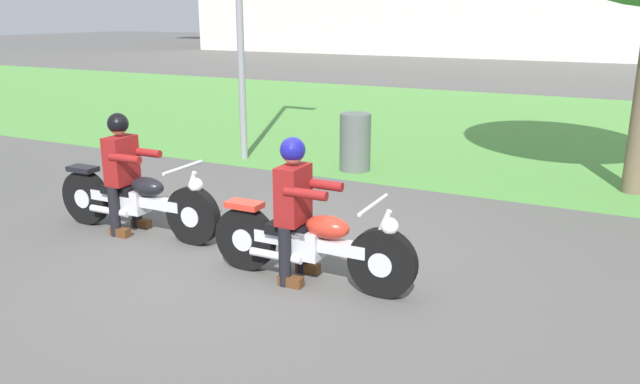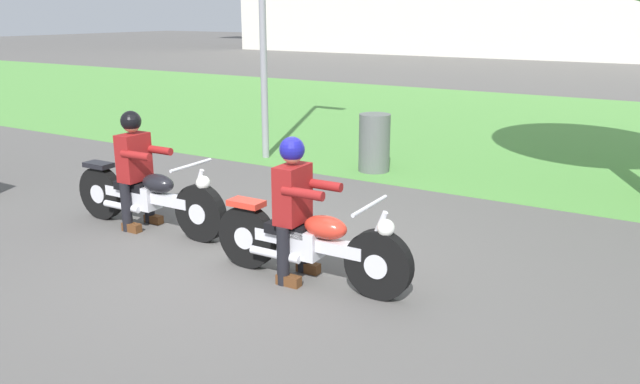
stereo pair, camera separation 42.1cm
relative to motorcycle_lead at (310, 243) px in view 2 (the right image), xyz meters
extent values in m
plane|color=#565451|center=(-0.79, 0.10, -0.39)|extent=(120.00, 120.00, 0.00)
cube|color=#549342|center=(-0.79, 9.61, -0.39)|extent=(60.00, 12.00, 0.01)
cylinder|color=black|center=(0.72, 0.02, -0.07)|extent=(0.65, 0.13, 0.65)
cylinder|color=silver|center=(0.72, 0.02, -0.07)|extent=(0.23, 0.14, 0.23)
cylinder|color=black|center=(-0.74, -0.01, -0.07)|extent=(0.65, 0.13, 0.65)
cylinder|color=silver|center=(-0.74, -0.01, -0.07)|extent=(0.23, 0.14, 0.23)
cube|color=silver|center=(-0.01, 0.00, 0.01)|extent=(1.17, 0.16, 0.12)
cube|color=silver|center=(-0.06, 0.00, -0.01)|extent=(0.32, 0.25, 0.28)
ellipsoid|color=red|center=(0.17, 0.01, 0.19)|extent=(0.44, 0.25, 0.22)
cube|color=black|center=(-0.23, 0.00, 0.11)|extent=(0.44, 0.25, 0.10)
cube|color=red|center=(-0.74, -0.01, 0.28)|extent=(0.36, 0.21, 0.06)
cylinder|color=silver|center=(0.67, 0.02, 0.18)|extent=(0.25, 0.05, 0.53)
cylinder|color=silver|center=(0.62, 0.01, 0.47)|extent=(0.05, 0.66, 0.04)
sphere|color=white|center=(0.78, 0.02, 0.29)|extent=(0.16, 0.16, 0.16)
cylinder|color=silver|center=(-0.30, -0.14, -0.13)|extent=(0.55, 0.09, 0.08)
cylinder|color=black|center=(-0.19, 0.18, -0.11)|extent=(0.12, 0.12, 0.57)
cube|color=#593319|center=(-0.13, 0.18, -0.34)|extent=(0.24, 0.10, 0.10)
cylinder|color=black|center=(-0.18, -0.18, -0.11)|extent=(0.12, 0.12, 0.57)
cube|color=#593319|center=(-0.12, -0.18, -0.34)|extent=(0.24, 0.10, 0.10)
cube|color=maroon|center=(-0.19, 0.00, 0.46)|extent=(0.23, 0.38, 0.56)
cylinder|color=maroon|center=(0.03, 0.17, 0.54)|extent=(0.42, 0.10, 0.09)
cylinder|color=maroon|center=(0.04, -0.17, 0.54)|extent=(0.42, 0.10, 0.09)
sphere|color=#D8A884|center=(-0.19, 0.00, 0.86)|extent=(0.20, 0.20, 0.20)
sphere|color=navy|center=(-0.19, 0.00, 0.89)|extent=(0.24, 0.24, 0.24)
cylinder|color=black|center=(-1.65, 0.32, -0.06)|extent=(0.66, 0.13, 0.66)
cylinder|color=silver|center=(-1.65, 0.32, -0.06)|extent=(0.23, 0.14, 0.23)
cylinder|color=black|center=(-3.26, 0.28, -0.06)|extent=(0.66, 0.13, 0.66)
cylinder|color=silver|center=(-3.26, 0.28, -0.06)|extent=(0.23, 0.14, 0.23)
cube|color=silver|center=(-2.46, 0.30, 0.02)|extent=(1.29, 0.16, 0.12)
cube|color=silver|center=(-2.51, 0.30, 0.00)|extent=(0.32, 0.25, 0.28)
ellipsoid|color=black|center=(-2.28, 0.30, 0.20)|extent=(0.44, 0.25, 0.22)
cube|color=black|center=(-2.68, 0.30, 0.12)|extent=(0.44, 0.25, 0.10)
cube|color=black|center=(-3.26, 0.28, 0.30)|extent=(0.36, 0.21, 0.06)
cylinder|color=silver|center=(-1.70, 0.31, 0.19)|extent=(0.25, 0.05, 0.53)
cylinder|color=silver|center=(-1.75, 0.31, 0.48)|extent=(0.05, 0.66, 0.04)
sphere|color=white|center=(-1.59, 0.32, 0.30)|extent=(0.16, 0.16, 0.16)
cylinder|color=silver|center=(-2.75, 0.15, -0.12)|extent=(0.55, 0.09, 0.08)
cylinder|color=black|center=(-2.64, 0.48, -0.10)|extent=(0.12, 0.12, 0.58)
cube|color=#593319|center=(-2.58, 0.48, -0.34)|extent=(0.24, 0.10, 0.10)
cylinder|color=black|center=(-2.63, 0.12, -0.10)|extent=(0.12, 0.12, 0.58)
cube|color=#593319|center=(-2.57, 0.12, -0.34)|extent=(0.24, 0.10, 0.10)
cube|color=maroon|center=(-2.64, 0.30, 0.47)|extent=(0.23, 0.38, 0.56)
cylinder|color=maroon|center=(-2.42, 0.47, 0.55)|extent=(0.42, 0.10, 0.09)
cylinder|color=maroon|center=(-2.41, 0.13, 0.55)|extent=(0.42, 0.10, 0.09)
sphere|color=tan|center=(-2.64, 0.30, 0.87)|extent=(0.20, 0.20, 0.20)
sphere|color=black|center=(-2.64, 0.30, 0.90)|extent=(0.24, 0.24, 0.24)
cylinder|color=#595E5B|center=(-1.45, 4.26, 0.07)|extent=(0.51, 0.51, 0.94)
camera|label=1|loc=(2.64, -4.95, 2.12)|focal=35.32mm
camera|label=2|loc=(3.01, -4.75, 2.12)|focal=35.32mm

